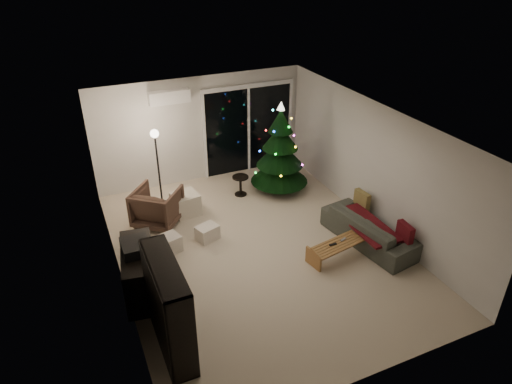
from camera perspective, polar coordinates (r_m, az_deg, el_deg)
room at (r=9.53m, az=-0.96°, el=3.42°), size 6.50×7.51×2.60m
bookshelf at (r=6.55m, az=-12.40°, el=-14.23°), size 0.44×1.45×1.43m
media_cabinet at (r=7.74m, az=-14.37°, el=-9.66°), size 0.68×1.37×0.82m
stereo at (r=7.45m, az=-14.83°, el=-6.65°), size 0.42×0.49×0.18m
armchair at (r=9.45m, az=-12.23°, el=-1.78°), size 1.21×1.22×0.80m
ottoman at (r=9.77m, az=-8.79°, el=-1.45°), size 0.58×0.58×0.47m
cardboard_box_a at (r=8.71m, az=-10.97°, el=-6.41°), size 0.52×0.44×0.32m
cardboard_box_b at (r=8.95m, az=-6.10°, el=-5.06°), size 0.49×0.43×0.29m
side_table at (r=10.38m, az=-1.94°, el=0.81°), size 0.48×0.48×0.46m
floor_lamp at (r=9.93m, az=-12.09°, el=2.76°), size 0.27×0.27×1.69m
sofa at (r=9.00m, az=14.04°, el=-4.53°), size 1.07×2.08×0.58m
sofa_throw at (r=8.87m, az=13.62°, el=-3.98°), size 0.62×1.43×0.05m
cushion_a at (r=9.44m, az=13.10°, el=-1.02°), size 0.15×0.39×0.38m
cushion_b at (r=8.62m, az=18.11°, el=-4.95°), size 0.14×0.39×0.38m
coffee_table at (r=8.49m, az=10.35°, el=-7.24°), size 1.19×0.59×0.36m
remote_a at (r=8.31m, az=9.60°, el=-6.46°), size 0.14×0.04×0.02m
remote_b at (r=8.46m, az=10.85°, el=-5.86°), size 0.14×0.08×0.02m
christmas_tree at (r=10.23m, az=3.02°, el=5.53°), size 1.66×1.66×2.13m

